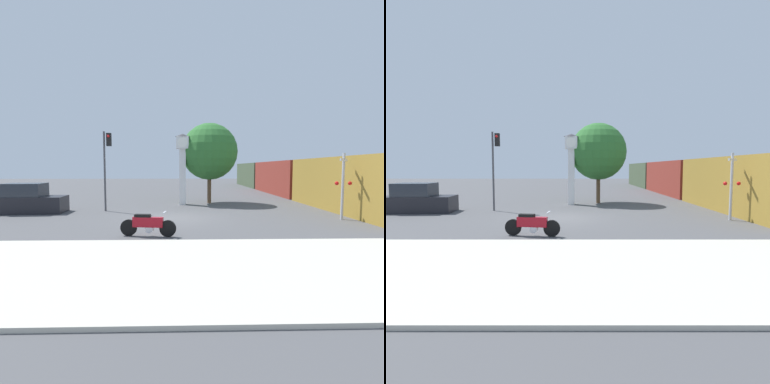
% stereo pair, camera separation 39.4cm
% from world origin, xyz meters
% --- Properties ---
extents(ground_plane, '(120.00, 120.00, 0.00)m').
position_xyz_m(ground_plane, '(0.00, 0.00, 0.00)').
color(ground_plane, '#4C4C4F').
extents(sidewalk_strip, '(36.00, 6.00, 0.10)m').
position_xyz_m(sidewalk_strip, '(0.00, -8.41, 0.05)').
color(sidewalk_strip, '#BCB7A8').
rests_on(sidewalk_strip, ground_plane).
extents(motorcycle, '(2.25, 0.55, 1.00)m').
position_xyz_m(motorcycle, '(-0.97, -4.40, 0.48)').
color(motorcycle, black).
rests_on(motorcycle, ground_plane).
extents(clock_tower, '(1.08, 1.08, 5.22)m').
position_xyz_m(clock_tower, '(0.36, 6.01, 3.42)').
color(clock_tower, white).
rests_on(clock_tower, ground_plane).
extents(freight_train, '(2.80, 38.67, 3.40)m').
position_xyz_m(freight_train, '(10.93, 15.38, 1.70)').
color(freight_train, olive).
rests_on(freight_train, ground_plane).
extents(traffic_light, '(0.50, 0.35, 4.98)m').
position_xyz_m(traffic_light, '(-4.36, 2.70, 3.38)').
color(traffic_light, '#47474C').
rests_on(traffic_light, ground_plane).
extents(railroad_crossing_signal, '(0.90, 0.82, 3.50)m').
position_xyz_m(railroad_crossing_signal, '(8.80, -0.77, 1.92)').
color(railroad_crossing_signal, '#B7B7BC').
rests_on(railroad_crossing_signal, ground_plane).
extents(street_tree, '(4.33, 4.33, 6.13)m').
position_xyz_m(street_tree, '(2.43, 6.89, 3.96)').
color(street_tree, brown).
rests_on(street_tree, ground_plane).
extents(parked_car, '(4.30, 2.05, 1.80)m').
position_xyz_m(parked_car, '(-9.01, 2.11, 0.75)').
color(parked_car, black).
rests_on(parked_car, ground_plane).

